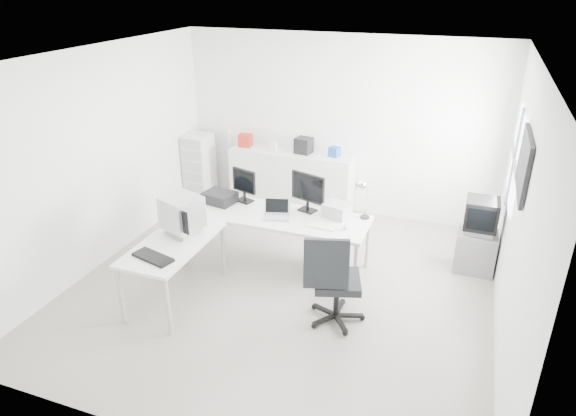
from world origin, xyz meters
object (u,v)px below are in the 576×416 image
(laser_printer, at_px, (337,210))
(lcd_monitor_small, at_px, (244,185))
(office_chair, at_px, (338,277))
(filing_cabinet, at_px, (200,168))
(inkjet_printer, at_px, (220,197))
(tv_cabinet, at_px, (475,251))
(crt_monitor, at_px, (182,216))
(crt_tv, at_px, (481,217))
(main_desk, at_px, (276,240))
(drawer_pedestal, at_px, (328,252))
(sideboard, at_px, (292,181))
(lcd_monitor_large, at_px, (308,193))
(side_desk, at_px, (176,270))
(laptop, at_px, (276,210))

(laser_printer, bearing_deg, lcd_monitor_small, -167.10)
(office_chair, bearing_deg, filing_cabinet, 123.84)
(inkjet_printer, relative_size, tv_cabinet, 0.75)
(crt_monitor, height_order, crt_tv, crt_monitor)
(main_desk, relative_size, drawer_pedestal, 4.00)
(drawer_pedestal, xyz_separation_m, sideboard, (-1.12, 1.72, 0.20))
(lcd_monitor_small, bearing_deg, crt_monitor, -87.83)
(main_desk, height_order, lcd_monitor_large, lcd_monitor_large)
(lcd_monitor_small, bearing_deg, main_desk, -7.02)
(side_desk, bearing_deg, crt_monitor, 90.00)
(drawer_pedestal, bearing_deg, lcd_monitor_large, 150.26)
(laptop, distance_m, crt_monitor, 1.18)
(lcd_monitor_small, bearing_deg, side_desk, -85.10)
(laser_printer, bearing_deg, office_chair, -59.66)
(drawer_pedestal, height_order, office_chair, office_chair)
(drawer_pedestal, height_order, laser_printer, laser_printer)
(lcd_monitor_small, relative_size, sideboard, 0.24)
(crt_tv, distance_m, sideboard, 3.08)
(office_chair, relative_size, tv_cabinet, 2.05)
(main_desk, bearing_deg, crt_monitor, -135.00)
(lcd_monitor_large, distance_m, laser_printer, 0.44)
(lcd_monitor_large, distance_m, filing_cabinet, 2.76)
(drawer_pedestal, bearing_deg, lcd_monitor_small, 170.91)
(laser_printer, bearing_deg, side_desk, -126.26)
(inkjet_printer, relative_size, crt_monitor, 0.90)
(lcd_monitor_small, distance_m, filing_cabinet, 2.04)
(drawer_pedestal, xyz_separation_m, inkjet_printer, (-1.55, 0.05, 0.52))
(lcd_monitor_large, relative_size, office_chair, 0.46)
(main_desk, relative_size, lcd_monitor_small, 5.09)
(lcd_monitor_large, bearing_deg, main_desk, -126.62)
(main_desk, height_order, sideboard, sideboard)
(lcd_monitor_small, xyz_separation_m, lcd_monitor_large, (0.90, 0.00, 0.02))
(lcd_monitor_small, distance_m, tv_cabinet, 3.16)
(sideboard, bearing_deg, laptop, -75.95)
(drawer_pedestal, relative_size, lcd_monitor_small, 1.27)
(lcd_monitor_large, distance_m, tv_cabinet, 2.32)
(lcd_monitor_large, relative_size, filing_cabinet, 0.45)
(office_chair, bearing_deg, main_desk, 123.27)
(laser_printer, height_order, sideboard, sideboard)
(inkjet_printer, relative_size, laser_printer, 1.33)
(tv_cabinet, bearing_deg, laser_printer, -161.87)
(main_desk, height_order, crt_tv, crt_tv)
(lcd_monitor_large, bearing_deg, sideboard, 134.62)
(lcd_monitor_large, height_order, laptop, lcd_monitor_large)
(laser_printer, bearing_deg, main_desk, -149.43)
(inkjet_printer, distance_m, crt_tv, 3.41)
(side_desk, relative_size, sideboard, 0.70)
(filing_cabinet, bearing_deg, laser_printer, -26.66)
(drawer_pedestal, relative_size, laptop, 1.68)
(lcd_monitor_small, height_order, tv_cabinet, lcd_monitor_small)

